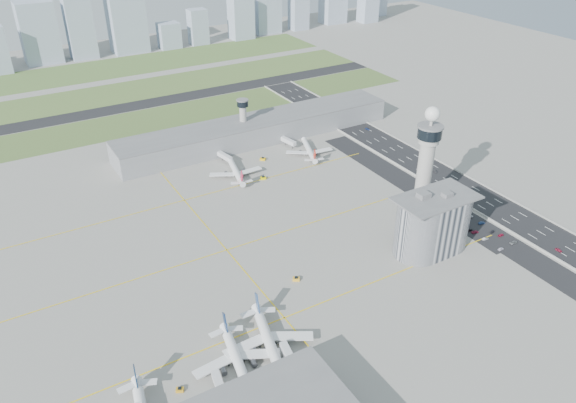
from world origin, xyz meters
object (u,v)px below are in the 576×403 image
jet_bridge_far_1 (282,140)px  car_hw_4 (314,109)px  car_hw_1 (435,171)px  tug_4 (263,178)px  car_lot_10 (470,217)px  car_hw_2 (368,129)px  airplane_near_c (269,338)px  jet_bridge_far_0 (219,155)px  tug_3 (296,279)px  jet_bridge_near_2 (295,371)px  airplane_near_b (237,357)px  car_lot_7 (501,235)px  car_lot_4 (460,223)px  car_lot_11 (460,211)px  car_lot_0 (501,249)px  car_lot_6 (514,242)px  airplane_far_a (235,167)px  tug_2 (269,339)px  tug_5 (263,159)px  airplane_far_b (309,147)px  tug_1 (225,326)px  secondary_tower (243,117)px  car_lot_9 (482,223)px  car_lot_8 (492,232)px  tug_0 (180,389)px  admin_building (433,224)px  jet_bridge_near_1 (225,403)px  car_lot_1 (485,239)px  control_tower (426,158)px  car_lot_2 (475,232)px  car_lot_5 (450,218)px

jet_bridge_far_1 → car_hw_4: jet_bridge_far_1 is taller
car_hw_1 → car_hw_4: bearing=101.6°
tug_4 → car_lot_10: tug_4 is taller
car_hw_2 → airplane_near_c: bearing=-141.9°
jet_bridge_far_0 → tug_3: size_ratio=4.22×
jet_bridge_near_2 → car_hw_2: size_ratio=3.48×
airplane_near_b → tug_4: (84.04, 135.98, -4.95)m
car_lot_7 → car_lot_4: bearing=22.2°
airplane_near_c → car_lot_11: bearing=118.9°
car_lot_0 → car_lot_6: (10.46, 0.60, 0.03)m
airplane_far_a → jet_bridge_near_2: 173.67m
airplane_near_c → jet_bridge_far_0: size_ratio=3.23×
tug_2 → car_hw_1: (168.54, 80.42, -0.41)m
tug_5 → car_lot_7: size_ratio=0.93×
airplane_far_b → jet_bridge_far_1: (-7.31, 24.83, -2.61)m
airplane_far_b → jet_bridge_far_0: bearing=86.6°
tug_1 → car_hw_2: tug_1 is taller
tug_2 → car_lot_7: (146.34, 5.85, -0.49)m
secondary_tower → tug_3: secondary_tower is taller
airplane_near_c → car_hw_4: airplane_near_c is taller
airplane_far_b → car_lot_9: size_ratio=9.74×
car_hw_4 → airplane_far_a: bearing=-146.3°
jet_bridge_far_0 → car_lot_4: size_ratio=4.19×
jet_bridge_far_0 → car_lot_8: bearing=19.4°
tug_0 → car_lot_10: bearing=-51.3°
admin_building → tug_0: size_ratio=14.38×
airplane_far_b → car_lot_11: (33.67, -110.27, -4.80)m
secondary_tower → car_lot_11: secondary_tower is taller
jet_bridge_near_1 → secondary_tower: bearing=-18.2°
secondary_tower → tug_1: secondary_tower is taller
tug_1 → tug_3: bearing=116.5°
airplane_far_b → admin_building: bearing=-163.2°
secondary_tower → car_lot_7: (63.74, -182.86, -18.25)m
car_hw_1 → car_hw_4: car_hw_1 is taller
car_lot_1 → car_lot_4: size_ratio=1.13×
car_lot_4 → car_lot_6: (10.15, -28.59, 0.07)m
control_tower → car_lot_1: 53.46m
tug_2 → car_lot_8: size_ratio=1.00×
car_lot_0 → car_lot_8: bearing=-36.7°
tug_4 → car_lot_9: bearing=50.7°
jet_bridge_far_0 → car_lot_10: bearing=22.6°
airplane_near_c → tug_5: 177.99m
tug_4 → car_hw_1: bearing=79.1°
jet_bridge_near_1 → car_lot_2: (166.88, 37.33, -2.26)m
secondary_tower → jet_bridge_far_1: secondary_tower is taller
tug_5 → car_lot_11: size_ratio=0.78×
airplane_near_b → car_lot_0: airplane_near_b is taller
car_lot_0 → car_hw_1: car_hw_1 is taller
car_lot_5 → tug_4: bearing=42.8°
jet_bridge_near_1 → car_hw_4: (191.97, 238.96, -2.25)m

